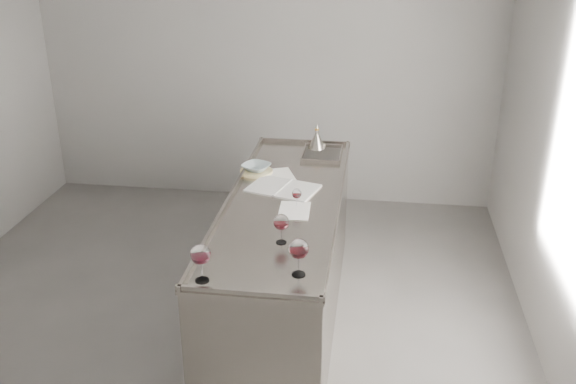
# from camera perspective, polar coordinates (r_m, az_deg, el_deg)

# --- Properties ---
(room_shell) EXTENTS (4.54, 5.04, 2.84)m
(room_shell) POSITION_cam_1_polar(r_m,az_deg,el_deg) (3.98, -8.19, 3.97)
(room_shell) COLOR #54514F
(room_shell) RESTS_ON ground
(counter) EXTENTS (0.77, 2.42, 0.97)m
(counter) POSITION_cam_1_polar(r_m,az_deg,el_deg) (4.53, -0.36, -6.15)
(counter) COLOR gray
(counter) RESTS_ON ground
(wine_glass_left) EXTENTS (0.11, 0.11, 0.21)m
(wine_glass_left) POSITION_cam_1_polar(r_m,az_deg,el_deg) (3.36, -7.77, -5.61)
(wine_glass_left) COLOR white
(wine_glass_left) RESTS_ON counter
(wine_glass_middle) EXTENTS (0.09, 0.09, 0.18)m
(wine_glass_middle) POSITION_cam_1_polar(r_m,az_deg,el_deg) (3.72, -0.61, -2.76)
(wine_glass_middle) COLOR white
(wine_glass_middle) RESTS_ON counter
(wine_glass_right) EXTENTS (0.11, 0.11, 0.21)m
(wine_glass_right) POSITION_cam_1_polar(r_m,az_deg,el_deg) (3.39, 0.96, -5.16)
(wine_glass_right) COLOR white
(wine_glass_right) RESTS_ON counter
(wine_glass_small) EXTENTS (0.06, 0.06, 0.13)m
(wine_glass_small) POSITION_cam_1_polar(r_m,az_deg,el_deg) (4.19, 0.78, -0.21)
(wine_glass_small) COLOR white
(wine_glass_small) RESTS_ON counter
(notebook) EXTENTS (0.54, 0.44, 0.02)m
(notebook) POSITION_cam_1_polar(r_m,az_deg,el_deg) (4.50, -0.46, 0.34)
(notebook) COLOR white
(notebook) RESTS_ON counter
(loose_paper_top) EXTENTS (0.28, 0.33, 0.00)m
(loose_paper_top) POSITION_cam_1_polar(r_m,az_deg,el_deg) (4.74, -0.74, 1.54)
(loose_paper_top) COLOR white
(loose_paper_top) RESTS_ON counter
(loose_paper_under) EXTENTS (0.21, 0.29, 0.00)m
(loose_paper_under) POSITION_cam_1_polar(r_m,az_deg,el_deg) (4.17, 0.57, -1.65)
(loose_paper_under) COLOR white
(loose_paper_under) RESTS_ON counter
(trivet) EXTENTS (0.25, 0.25, 0.02)m
(trivet) POSITION_cam_1_polar(r_m,az_deg,el_deg) (4.79, -2.82, 1.83)
(trivet) COLOR beige
(trivet) RESTS_ON counter
(ceramic_bowl) EXTENTS (0.26, 0.26, 0.05)m
(ceramic_bowl) POSITION_cam_1_polar(r_m,az_deg,el_deg) (4.78, -2.83, 2.22)
(ceramic_bowl) COLOR #96A9AE
(ceramic_bowl) RESTS_ON trivet
(wine_funnel) EXTENTS (0.14, 0.14, 0.21)m
(wine_funnel) POSITION_cam_1_polar(r_m,az_deg,el_deg) (5.28, 2.57, 4.58)
(wine_funnel) COLOR gray
(wine_funnel) RESTS_ON counter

